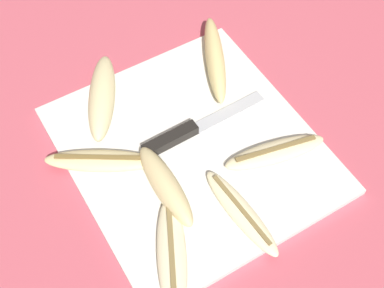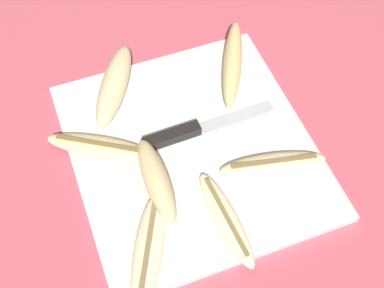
# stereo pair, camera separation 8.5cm
# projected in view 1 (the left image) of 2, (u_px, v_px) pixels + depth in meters

# --- Properties ---
(ground_plane) EXTENTS (4.00, 4.00, 0.00)m
(ground_plane) POSITION_uv_depth(u_px,v_px,m) (192.00, 152.00, 0.87)
(ground_plane) COLOR #C65160
(cutting_board) EXTENTS (0.41, 0.38, 0.01)m
(cutting_board) POSITION_uv_depth(u_px,v_px,m) (192.00, 150.00, 0.87)
(cutting_board) COLOR white
(cutting_board) RESTS_ON ground_plane
(knife) EXTENTS (0.03, 0.23, 0.02)m
(knife) POSITION_uv_depth(u_px,v_px,m) (183.00, 134.00, 0.87)
(knife) COLOR black
(knife) RESTS_ON cutting_board
(banana_ripe_center) EXTENTS (0.13, 0.17, 0.02)m
(banana_ripe_center) POSITION_uv_depth(u_px,v_px,m) (101.00, 161.00, 0.83)
(banana_ripe_center) COLOR beige
(banana_ripe_center) RESTS_ON cutting_board
(banana_pale_long) EXTENTS (0.17, 0.05, 0.02)m
(banana_pale_long) POSITION_uv_depth(u_px,v_px,m) (239.00, 213.00, 0.78)
(banana_pale_long) COLOR beige
(banana_pale_long) RESTS_ON cutting_board
(banana_cream_curved) EXTENTS (0.08, 0.17, 0.02)m
(banana_cream_curved) POSITION_uv_depth(u_px,v_px,m) (275.00, 152.00, 0.84)
(banana_cream_curved) COLOR beige
(banana_cream_curved) RESTS_ON cutting_board
(banana_bright_far) EXTENTS (0.18, 0.12, 0.02)m
(banana_bright_far) POSITION_uv_depth(u_px,v_px,m) (172.00, 255.00, 0.75)
(banana_bright_far) COLOR beige
(banana_bright_far) RESTS_ON cutting_board
(banana_mellow_near) EXTENTS (0.16, 0.04, 0.04)m
(banana_mellow_near) POSITION_uv_depth(u_px,v_px,m) (165.00, 185.00, 0.80)
(banana_mellow_near) COLOR beige
(banana_mellow_near) RESTS_ON cutting_board
(banana_soft_right) EXTENTS (0.18, 0.13, 0.04)m
(banana_soft_right) POSITION_uv_depth(u_px,v_px,m) (102.00, 97.00, 0.90)
(banana_soft_right) COLOR beige
(banana_soft_right) RESTS_ON cutting_board
(banana_golden_short) EXTENTS (0.20, 0.12, 0.04)m
(banana_golden_short) POSITION_uv_depth(u_px,v_px,m) (215.00, 58.00, 0.94)
(banana_golden_short) COLOR #EDD689
(banana_golden_short) RESTS_ON cutting_board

